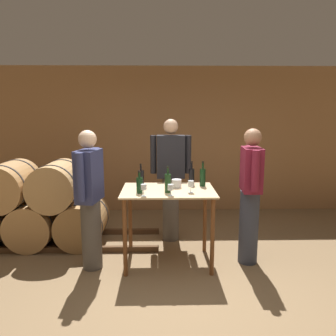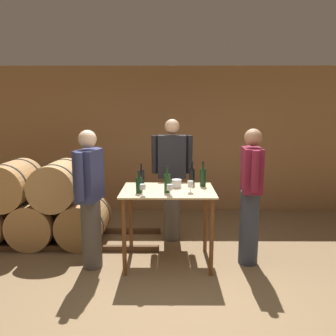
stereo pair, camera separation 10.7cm
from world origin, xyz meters
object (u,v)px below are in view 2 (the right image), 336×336
(wine_bottle_far_right, at_px, (203,177))
(person_host, at_px, (172,177))
(wine_bottle_far_left, at_px, (141,177))
(person_visitor_bearded, at_px, (90,197))
(wine_bottle_right, at_px, (192,176))
(wine_glass_near_center, at_px, (170,188))
(wine_glass_near_right, at_px, (190,184))
(ice_bucket, at_px, (177,183))
(wine_bottle_left, at_px, (139,185))
(wine_glass_near_left, at_px, (143,187))
(wine_bottle_center, at_px, (167,183))
(person_visitor_with_scarf, at_px, (251,194))

(wine_bottle_far_right, xyz_separation_m, person_host, (-0.39, 0.60, -0.13))
(wine_bottle_far_left, xyz_separation_m, person_visitor_bearded, (-0.59, -0.38, -0.16))
(wine_bottle_right, distance_m, wine_glass_near_center, 0.61)
(wine_bottle_right, relative_size, wine_bottle_far_right, 0.97)
(wine_glass_near_right, bearing_deg, ice_bucket, 121.27)
(wine_bottle_right, bearing_deg, person_host, 115.96)
(wine_bottle_left, height_order, wine_glass_near_left, wine_bottle_left)
(wine_glass_near_right, distance_m, ice_bucket, 0.31)
(wine_bottle_far_left, height_order, wine_bottle_right, wine_bottle_right)
(wine_bottle_left, height_order, wine_bottle_right, wine_bottle_right)
(wine_bottle_center, relative_size, wine_glass_near_center, 2.38)
(wine_bottle_left, height_order, person_visitor_with_scarf, person_visitor_with_scarf)
(wine_glass_near_left, distance_m, wine_glass_near_right, 0.57)
(wine_glass_near_center, relative_size, person_host, 0.07)
(wine_bottle_far_right, height_order, person_host, person_host)
(wine_glass_near_right, bearing_deg, wine_bottle_far_right, 61.03)
(wine_glass_near_right, height_order, person_host, person_host)
(ice_bucket, bearing_deg, wine_bottle_right, 34.58)
(wine_bottle_far_right, distance_m, person_host, 0.72)
(ice_bucket, bearing_deg, person_visitor_with_scarf, -6.64)
(wine_glass_near_left, bearing_deg, wine_bottle_right, 42.83)
(ice_bucket, xyz_separation_m, person_visitor_with_scarf, (0.91, -0.11, -0.11))
(wine_bottle_left, bearing_deg, wine_glass_near_left, -67.51)
(wine_glass_near_center, height_order, wine_glass_near_right, wine_glass_near_right)
(wine_bottle_center, xyz_separation_m, person_visitor_bearded, (-0.93, 0.04, -0.18))
(ice_bucket, bearing_deg, person_host, 94.60)
(wine_bottle_far_left, height_order, person_host, person_host)
(ice_bucket, height_order, person_visitor_bearded, person_visitor_bearded)
(wine_bottle_right, bearing_deg, person_visitor_with_scarf, -19.10)
(wine_bottle_right, xyz_separation_m, person_visitor_bearded, (-1.24, -0.35, -0.18))
(wine_glass_near_left, bearing_deg, wine_bottle_far_left, 96.53)
(wine_bottle_center, height_order, wine_glass_near_left, wine_bottle_center)
(wine_glass_near_right, bearing_deg, wine_bottle_center, 178.32)
(wine_glass_near_left, relative_size, person_visitor_bearded, 0.08)
(wine_bottle_left, bearing_deg, wine_bottle_right, 32.50)
(wine_glass_near_left, xyz_separation_m, wine_glass_near_center, (0.30, 0.02, -0.01))
(wine_glass_near_right, height_order, ice_bucket, wine_glass_near_right)
(wine_glass_near_left, bearing_deg, person_visitor_with_scarf, 13.17)
(wine_bottle_center, bearing_deg, wine_glass_near_center, -78.44)
(wine_bottle_center, xyz_separation_m, wine_bottle_far_right, (0.45, 0.32, 0.00))
(ice_bucket, distance_m, person_visitor_bearded, 1.07)
(person_host, distance_m, person_visitor_with_scarf, 1.23)
(wine_bottle_far_right, xyz_separation_m, person_visitor_with_scarf, (0.57, -0.17, -0.18))
(wine_bottle_left, xyz_separation_m, wine_glass_near_right, (0.60, 0.02, 0.00))
(wine_bottle_far_left, distance_m, person_visitor_bearded, 0.72)
(wine_glass_near_center, height_order, person_host, person_host)
(wine_bottle_center, relative_size, ice_bucket, 2.57)
(ice_bucket, xyz_separation_m, person_host, (-0.05, 0.66, -0.06))
(person_host, height_order, person_visitor_bearded, person_host)
(wine_glass_near_right, bearing_deg, person_visitor_bearded, 177.88)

